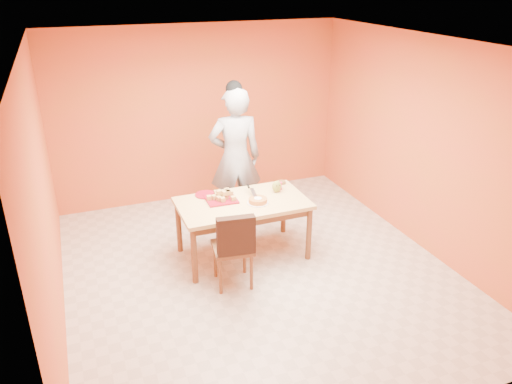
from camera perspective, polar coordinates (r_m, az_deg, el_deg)
name	(u,v)px	position (r m, az deg, el deg)	size (l,w,h in m)	color
floor	(259,271)	(6.20, 0.31, -9.03)	(5.00, 5.00, 0.00)	beige
ceiling	(259,44)	(5.25, 0.38, 16.55)	(5.00, 5.00, 0.00)	white
wall_back	(200,114)	(7.85, -6.44, 8.83)	(4.50, 4.50, 0.00)	#D54B31
wall_left	(43,199)	(5.26, -23.13, -0.75)	(5.00, 5.00, 0.00)	#D54B31
wall_right	(424,146)	(6.70, 18.63, 5.06)	(5.00, 5.00, 0.00)	#D54B31
dining_table	(243,208)	(6.22, -1.53, -1.88)	(1.60, 0.90, 0.76)	tan
dining_chair	(233,246)	(5.72, -2.63, -6.23)	(0.50, 0.57, 0.97)	brown
pastry_pile	(221,194)	(6.21, -4.05, -0.25)	(0.34, 0.34, 0.11)	tan
person	(235,158)	(6.94, -2.39, 3.88)	(0.73, 0.48, 2.00)	#969598
pastry_platter	(221,199)	(6.24, -4.04, -0.80)	(0.37, 0.37, 0.02)	maroon
red_dinner_plate	(206,195)	(6.38, -5.78, -0.30)	(0.27, 0.27, 0.02)	maroon
white_cake_plate	(258,203)	(6.13, 0.22, -1.24)	(0.26, 0.26, 0.01)	white
sponge_cake	(258,200)	(6.12, 0.22, -0.97)	(0.23, 0.23, 0.05)	orange
cake_server	(253,192)	(6.26, -0.30, -0.03)	(0.05, 0.26, 0.01)	silver
egg_ornament	(277,186)	(6.42, 2.38, 0.64)	(0.12, 0.10, 0.15)	olive
magenta_glass	(279,186)	(6.52, 2.68, 0.72)	(0.07, 0.07, 0.10)	#D9204E
checker_tin	(281,182)	(6.71, 2.92, 1.10)	(0.11, 0.11, 0.03)	#3E1F10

